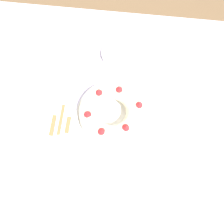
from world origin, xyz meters
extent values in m
plane|color=brown|center=(0.00, 0.00, 0.00)|extent=(8.00, 8.00, 0.00)
cube|color=silver|center=(0.00, 0.00, 0.74)|extent=(1.54, 1.11, 0.03)
cylinder|color=brown|center=(-0.70, 0.48, 0.36)|extent=(0.06, 0.06, 0.72)
cylinder|color=brown|center=(0.70, 0.48, 0.36)|extent=(0.06, 0.06, 0.72)
cylinder|color=white|center=(0.01, 0.00, 0.76)|extent=(0.30, 0.30, 0.01)
torus|color=white|center=(0.01, 0.00, 0.77)|extent=(0.31, 0.31, 0.01)
torus|color=beige|center=(0.01, 0.00, 0.82)|extent=(0.27, 0.27, 0.08)
cone|color=red|center=(0.03, 0.08, 0.86)|extent=(0.04, 0.04, 0.02)
cone|color=red|center=(-0.05, 0.06, 0.86)|extent=(0.04, 0.04, 0.02)
cone|color=red|center=(-0.08, -0.03, 0.86)|extent=(0.03, 0.03, 0.02)
cone|color=red|center=(-0.02, -0.09, 0.86)|extent=(0.04, 0.04, 0.02)
cone|color=red|center=(0.07, -0.07, 0.86)|extent=(0.03, 0.03, 0.02)
cone|color=red|center=(0.12, 0.03, 0.86)|extent=(0.04, 0.04, 0.02)
cube|color=#936038|center=(-0.20, -0.04, 0.76)|extent=(0.01, 0.13, 0.01)
cube|color=silver|center=(-0.20, 0.05, 0.76)|extent=(0.02, 0.05, 0.01)
cube|color=#936038|center=(-0.23, -0.07, 0.76)|extent=(0.02, 0.09, 0.01)
cube|color=silver|center=(-0.23, 0.03, 0.76)|extent=(0.02, 0.11, 0.00)
cube|color=#936038|center=(-0.17, -0.06, 0.76)|extent=(0.02, 0.07, 0.01)
cube|color=silver|center=(-0.17, 0.02, 0.76)|extent=(0.02, 0.09, 0.00)
cylinder|color=white|center=(0.00, 0.30, 0.77)|extent=(0.13, 0.13, 0.04)
cube|color=#B2D1B7|center=(0.27, -0.06, 0.76)|extent=(0.15, 0.11, 0.00)
camera|label=1|loc=(0.04, -0.27, 1.66)|focal=35.00mm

